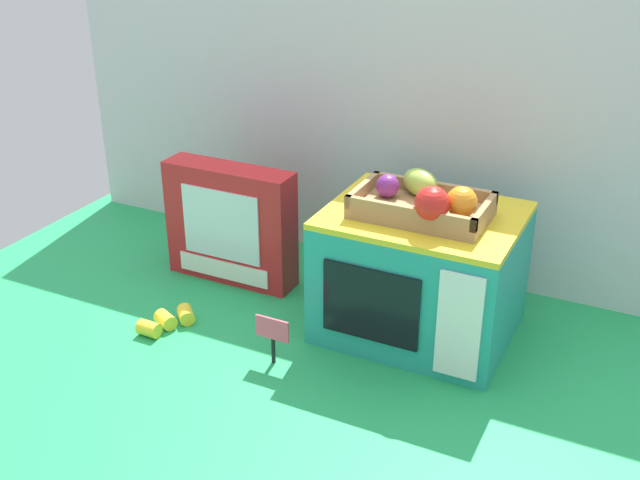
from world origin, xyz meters
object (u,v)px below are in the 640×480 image
food_groups_crate (425,203)px  cookie_set_box (231,224)px  price_sign (271,333)px  loose_toy_banana (167,321)px  toy_microwave (421,273)px

food_groups_crate → cookie_set_box: (-0.47, 0.05, -0.16)m
price_sign → cookie_set_box: bearing=133.8°
cookie_set_box → loose_toy_banana: size_ratio=2.48×
cookie_set_box → loose_toy_banana: (-0.01, -0.25, -0.12)m
toy_microwave → food_groups_crate: size_ratio=1.46×
loose_toy_banana → price_sign: bearing=-3.0°
price_sign → loose_toy_banana: 0.26m
toy_microwave → food_groups_crate: bearing=-72.3°
toy_microwave → loose_toy_banana: (-0.47, -0.22, -0.12)m
toy_microwave → price_sign: (-0.21, -0.24, -0.06)m
price_sign → loose_toy_banana: size_ratio=0.82×
food_groups_crate → cookie_set_box: 0.50m
loose_toy_banana → toy_microwave: bearing=25.6°
toy_microwave → loose_toy_banana: 0.53m
loose_toy_banana → food_groups_crate: bearing=23.2°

